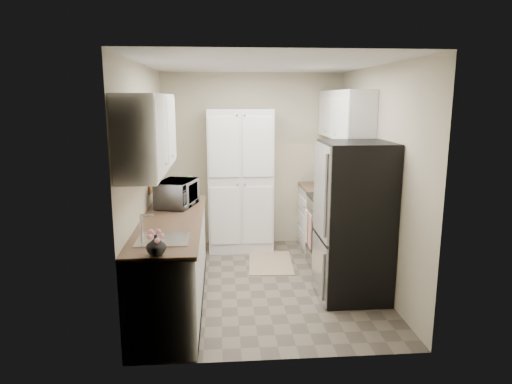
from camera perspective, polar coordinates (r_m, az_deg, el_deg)
ground at (r=5.48m, az=0.86°, el=-11.35°), size 3.20×3.20×0.00m
room_shell at (r=5.06m, az=0.73°, el=5.81°), size 2.64×3.24×2.52m
pantry_cabinet at (r=6.44m, az=-1.99°, el=1.44°), size 0.90×0.55×2.00m
base_cabinet_left at (r=4.92m, az=-10.32°, el=-8.77°), size 0.60×2.30×0.88m
countertop_left at (r=4.78m, az=-10.52°, el=-3.59°), size 0.63×2.33×0.04m
base_cabinet_right at (r=6.61m, az=8.48°, el=-3.41°), size 0.60×0.80×0.88m
countertop_right at (r=6.50m, az=8.60°, el=0.51°), size 0.63×0.83×0.04m
electric_range at (r=5.85m, az=10.10°, el=-5.07°), size 0.71×0.78×1.13m
refrigerator at (r=4.99m, az=12.17°, el=-3.60°), size 0.70×0.72×1.70m
microwave at (r=5.31m, az=-9.84°, el=-0.18°), size 0.50×0.62×0.30m
wine_bottle at (r=5.55m, az=-9.90°, el=0.21°), size 0.07×0.07×0.27m
flower_vase at (r=3.72m, az=-12.39°, el=-6.48°), size 0.21×0.21×0.16m
cutting_board at (r=5.72m, az=-8.31°, el=0.61°), size 0.10×0.21×0.27m
toaster_oven at (r=6.61m, az=8.77°, el=1.86°), size 0.37×0.43×0.22m
fruit_basket at (r=6.60m, az=8.94°, el=3.34°), size 0.32×0.32×0.12m
kitchen_mat at (r=6.11m, az=1.83°, el=-8.81°), size 0.61×0.93×0.01m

